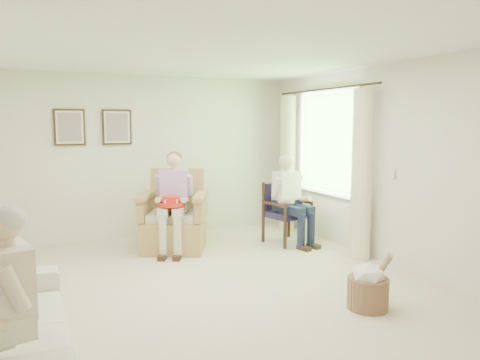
{
  "coord_description": "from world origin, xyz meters",
  "views": [
    {
      "loc": [
        -1.78,
        -4.78,
        1.83
      ],
      "look_at": [
        0.94,
        1.12,
        1.05
      ],
      "focal_mm": 35.0,
      "sensor_mm": 36.0,
      "label": 1
    }
  ],
  "objects_px": {
    "wicker_armchair": "(173,224)",
    "red_hat": "(171,202)",
    "person_dark": "(290,194)",
    "hatbox": "(368,286)",
    "person_wicker": "(175,194)",
    "sofa": "(10,324)",
    "wood_armchair": "(285,210)",
    "person_sofa": "(3,297)"
  },
  "relations": [
    {
      "from": "sofa",
      "to": "red_hat",
      "type": "distance_m",
      "value": 3.11
    },
    {
      "from": "wood_armchair",
      "to": "red_hat",
      "type": "xyz_separation_m",
      "value": [
        -1.82,
        -0.03,
        0.26
      ]
    },
    {
      "from": "person_wicker",
      "to": "red_hat",
      "type": "distance_m",
      "value": 0.22
    },
    {
      "from": "person_sofa",
      "to": "red_hat",
      "type": "bearing_deg",
      "value": 133.64
    },
    {
      "from": "red_hat",
      "to": "hatbox",
      "type": "bearing_deg",
      "value": -65.2
    },
    {
      "from": "person_wicker",
      "to": "wicker_armchair",
      "type": "bearing_deg",
      "value": 116.09
    },
    {
      "from": "wood_armchair",
      "to": "hatbox",
      "type": "height_order",
      "value": "wood_armchair"
    },
    {
      "from": "person_dark",
      "to": "hatbox",
      "type": "distance_m",
      "value": 2.66
    },
    {
      "from": "wood_armchair",
      "to": "person_wicker",
      "type": "height_order",
      "value": "person_wicker"
    },
    {
      "from": "person_wicker",
      "to": "person_dark",
      "type": "bearing_deg",
      "value": 16.16
    },
    {
      "from": "red_hat",
      "to": "hatbox",
      "type": "height_order",
      "value": "red_hat"
    },
    {
      "from": "person_dark",
      "to": "wicker_armchair",
      "type": "bearing_deg",
      "value": 153.18
    },
    {
      "from": "wicker_armchair",
      "to": "person_wicker",
      "type": "relative_size",
      "value": 0.82
    },
    {
      "from": "person_dark",
      "to": "wood_armchair",
      "type": "bearing_deg",
      "value": 77.98
    },
    {
      "from": "person_dark",
      "to": "person_sofa",
      "type": "xyz_separation_m",
      "value": [
        -3.8,
        -2.81,
        -0.05
      ]
    },
    {
      "from": "wood_armchair",
      "to": "person_wicker",
      "type": "bearing_deg",
      "value": 163.05
    },
    {
      "from": "wicker_armchair",
      "to": "person_sofa",
      "type": "distance_m",
      "value": 3.89
    },
    {
      "from": "person_sofa",
      "to": "red_hat",
      "type": "relative_size",
      "value": 3.55
    },
    {
      "from": "person_sofa",
      "to": "hatbox",
      "type": "bearing_deg",
      "value": 82.63
    },
    {
      "from": "wood_armchair",
      "to": "sofa",
      "type": "bearing_deg",
      "value": -159.89
    },
    {
      "from": "person_wicker",
      "to": "person_sofa",
      "type": "xyz_separation_m",
      "value": [
        -2.09,
        -3.11,
        -0.11
      ]
    },
    {
      "from": "person_wicker",
      "to": "person_sofa",
      "type": "height_order",
      "value": "person_wicker"
    },
    {
      "from": "person_wicker",
      "to": "red_hat",
      "type": "xyz_separation_m",
      "value": [
        -0.11,
        -0.17,
        -0.08
      ]
    },
    {
      "from": "person_sofa",
      "to": "hatbox",
      "type": "height_order",
      "value": "person_sofa"
    },
    {
      "from": "wicker_armchair",
      "to": "red_hat",
      "type": "relative_size",
      "value": 3.23
    },
    {
      "from": "sofa",
      "to": "person_sofa",
      "type": "relative_size",
      "value": 1.67
    },
    {
      "from": "wicker_armchair",
      "to": "person_wicker",
      "type": "bearing_deg",
      "value": -63.91
    },
    {
      "from": "wicker_armchair",
      "to": "red_hat",
      "type": "xyz_separation_m",
      "value": [
        -0.11,
        -0.33,
        0.39
      ]
    },
    {
      "from": "hatbox",
      "to": "wicker_armchair",
      "type": "bearing_deg",
      "value": 110.46
    },
    {
      "from": "person_sofa",
      "to": "person_dark",
      "type": "bearing_deg",
      "value": 114.09
    },
    {
      "from": "wood_armchair",
      "to": "sofa",
      "type": "relative_size",
      "value": 0.43
    },
    {
      "from": "person_wicker",
      "to": "hatbox",
      "type": "bearing_deg",
      "value": -42.45
    },
    {
      "from": "wood_armchair",
      "to": "red_hat",
      "type": "distance_m",
      "value": 1.84
    },
    {
      "from": "wood_armchair",
      "to": "sofa",
      "type": "distance_m",
      "value": 4.49
    },
    {
      "from": "person_wicker",
      "to": "person_dark",
      "type": "height_order",
      "value": "person_wicker"
    },
    {
      "from": "person_dark",
      "to": "red_hat",
      "type": "bearing_deg",
      "value": 164.06
    },
    {
      "from": "wicker_armchair",
      "to": "sofa",
      "type": "xyz_separation_m",
      "value": [
        -2.09,
        -2.69,
        -0.06
      ]
    },
    {
      "from": "person_wicker",
      "to": "red_hat",
      "type": "bearing_deg",
      "value": -97.19
    },
    {
      "from": "wicker_armchair",
      "to": "sofa",
      "type": "bearing_deg",
      "value": -101.8
    },
    {
      "from": "wicker_armchair",
      "to": "sofa",
      "type": "height_order",
      "value": "wicker_armchair"
    },
    {
      "from": "person_sofa",
      "to": "person_wicker",
      "type": "bearing_deg",
      "value": 133.68
    },
    {
      "from": "wood_armchair",
      "to": "person_dark",
      "type": "xyz_separation_m",
      "value": [
        0.0,
        -0.15,
        0.28
      ]
    }
  ]
}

